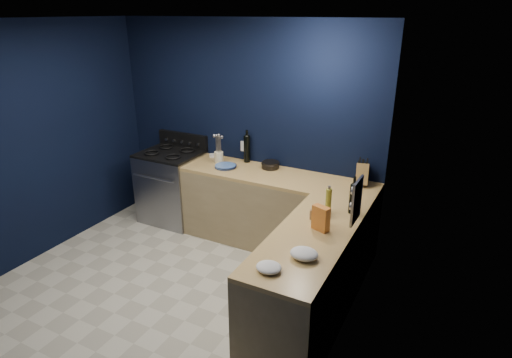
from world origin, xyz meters
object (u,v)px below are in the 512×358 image
Objects in this scene: knife_block at (362,174)px; crouton_bag at (321,218)px; plate_stack at (225,166)px; gas_range at (172,187)px; utensil_crock at (219,157)px.

knife_block is 1.04× the size of crouton_bag.
gas_range is at bearing 177.86° from plate_stack.
gas_range is 6.54× the size of utensil_crock.
utensil_crock is 0.63× the size of crouton_bag.
plate_stack is 1.10× the size of knife_block.
knife_block is at bearing 4.81° from gas_range.
plate_stack is 1.61m from knife_block.
plate_stack is 0.21m from utensil_crock.
plate_stack is 1.80× the size of utensil_crock.
crouton_bag reaches higher than plate_stack.
crouton_bag is (2.40, -1.00, 0.55)m from gas_range.
knife_block reaches higher than gas_range.
plate_stack is at bearing 174.48° from knife_block.
gas_range is at bearing 177.10° from crouton_bag.
knife_block reaches higher than crouton_bag.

